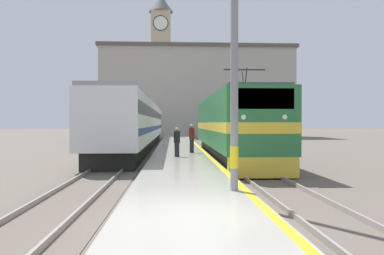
{
  "coord_description": "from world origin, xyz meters",
  "views": [
    {
      "loc": [
        -0.44,
        -7.65,
        2.22
      ],
      "look_at": [
        1.35,
        27.62,
        1.78
      ],
      "focal_mm": 35.0,
      "sensor_mm": 36.0,
      "label": 1
    }
  ],
  "objects_px": {
    "locomotive_train": "(232,127)",
    "catenary_mast": "(238,37)",
    "clock_tower": "(161,61)",
    "person_on_platform": "(192,138)",
    "second_waiting_passenger": "(177,141)",
    "passenger_train": "(139,123)"
  },
  "relations": [
    {
      "from": "second_waiting_passenger",
      "to": "clock_tower",
      "type": "bearing_deg",
      "value": 92.81
    },
    {
      "from": "passenger_train",
      "to": "catenary_mast",
      "type": "height_order",
      "value": "catenary_mast"
    },
    {
      "from": "catenary_mast",
      "to": "clock_tower",
      "type": "xyz_separation_m",
      "value": [
        -3.97,
        59.67,
        9.2
      ]
    },
    {
      "from": "locomotive_train",
      "to": "person_on_platform",
      "type": "relative_size",
      "value": 9.23
    },
    {
      "from": "locomotive_train",
      "to": "second_waiting_passenger",
      "type": "height_order",
      "value": "locomotive_train"
    },
    {
      "from": "locomotive_train",
      "to": "catenary_mast",
      "type": "bearing_deg",
      "value": -98.21
    },
    {
      "from": "second_waiting_passenger",
      "to": "person_on_platform",
      "type": "bearing_deg",
      "value": 70.72
    },
    {
      "from": "second_waiting_passenger",
      "to": "clock_tower",
      "type": "relative_size",
      "value": 0.06
    },
    {
      "from": "clock_tower",
      "to": "passenger_train",
      "type": "bearing_deg",
      "value": -91.17
    },
    {
      "from": "locomotive_train",
      "to": "person_on_platform",
      "type": "distance_m",
      "value": 2.55
    },
    {
      "from": "locomotive_train",
      "to": "passenger_train",
      "type": "height_order",
      "value": "locomotive_train"
    },
    {
      "from": "locomotive_train",
      "to": "catenary_mast",
      "type": "height_order",
      "value": "catenary_mast"
    },
    {
      "from": "person_on_platform",
      "to": "second_waiting_passenger",
      "type": "height_order",
      "value": "person_on_platform"
    },
    {
      "from": "locomotive_train",
      "to": "catenary_mast",
      "type": "xyz_separation_m",
      "value": [
        -1.74,
        -12.08,
        2.55
      ]
    },
    {
      "from": "locomotive_train",
      "to": "catenary_mast",
      "type": "distance_m",
      "value": 12.47
    },
    {
      "from": "person_on_platform",
      "to": "clock_tower",
      "type": "relative_size",
      "value": 0.07
    },
    {
      "from": "locomotive_train",
      "to": "clock_tower",
      "type": "xyz_separation_m",
      "value": [
        -5.71,
        47.59,
        11.75
      ]
    },
    {
      "from": "catenary_mast",
      "to": "person_on_platform",
      "type": "xyz_separation_m",
      "value": [
        -0.6,
        12.83,
        -3.22
      ]
    },
    {
      "from": "passenger_train",
      "to": "clock_tower",
      "type": "distance_m",
      "value": 38.77
    },
    {
      "from": "clock_tower",
      "to": "second_waiting_passenger",
      "type": "bearing_deg",
      "value": -87.19
    },
    {
      "from": "passenger_train",
      "to": "person_on_platform",
      "type": "bearing_deg",
      "value": -67.27
    },
    {
      "from": "passenger_train",
      "to": "catenary_mast",
      "type": "distance_m",
      "value": 23.28
    }
  ]
}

